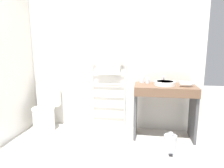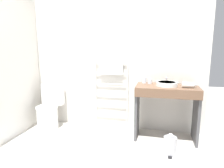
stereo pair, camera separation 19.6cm
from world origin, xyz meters
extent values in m
cube|color=silver|center=(0.00, 1.59, 1.28)|extent=(3.20, 0.12, 2.57)
cube|color=silver|center=(-1.54, 0.76, 1.28)|extent=(0.12, 2.26, 2.57)
cylinder|color=white|center=(-1.13, 1.15, 0.20)|extent=(0.37, 0.37, 0.40)
cylinder|color=white|center=(-1.13, 1.15, 0.41)|extent=(0.38, 0.38, 0.02)
cube|color=white|center=(-1.13, 1.39, 0.59)|extent=(0.40, 0.15, 0.39)
cylinder|color=silver|center=(-1.13, 1.39, 0.79)|extent=(0.05, 0.05, 0.01)
cylinder|color=white|center=(-0.31, 1.49, 0.63)|extent=(0.02, 0.02, 1.25)
cylinder|color=white|center=(0.28, 1.49, 0.63)|extent=(0.02, 0.02, 1.25)
cylinder|color=white|center=(-0.02, 1.49, 0.23)|extent=(0.59, 0.02, 0.02)
cylinder|color=white|center=(-0.02, 1.49, 0.42)|extent=(0.59, 0.02, 0.02)
cylinder|color=white|center=(-0.02, 1.49, 0.62)|extent=(0.59, 0.02, 0.02)
cylinder|color=white|center=(-0.02, 1.49, 0.81)|extent=(0.59, 0.02, 0.02)
cylinder|color=white|center=(-0.02, 1.49, 1.01)|extent=(0.59, 0.02, 0.02)
cylinder|color=white|center=(-0.02, 1.49, 1.20)|extent=(0.59, 0.02, 0.02)
cube|color=silver|center=(-0.02, 1.47, 1.10)|extent=(0.42, 0.04, 0.22)
cube|color=brown|center=(0.94, 1.22, 0.85)|extent=(0.95, 0.53, 0.03)
cube|color=brown|center=(0.94, 0.97, 0.79)|extent=(0.95, 0.02, 0.10)
cube|color=#4C4C4F|center=(0.48, 1.22, 0.42)|extent=(0.04, 0.45, 0.84)
cube|color=#4C4C4F|center=(1.39, 1.22, 0.42)|extent=(0.04, 0.45, 0.84)
cylinder|color=white|center=(0.93, 1.22, 0.90)|extent=(0.33, 0.33, 0.06)
cylinder|color=silver|center=(0.93, 1.22, 0.93)|extent=(0.27, 0.27, 0.01)
cylinder|color=silver|center=(0.93, 1.41, 0.93)|extent=(0.02, 0.02, 0.12)
cylinder|color=silver|center=(0.93, 1.37, 0.98)|extent=(0.02, 0.09, 0.02)
cylinder|color=silver|center=(0.57, 1.38, 0.92)|extent=(0.07, 0.07, 0.10)
cylinder|color=silver|center=(0.66, 1.35, 0.92)|extent=(0.07, 0.07, 0.09)
cylinder|color=white|center=(1.23, 1.16, 0.91)|extent=(0.17, 0.08, 0.08)
cone|color=silver|center=(1.34, 1.16, 0.91)|extent=(0.06, 0.07, 0.07)
cube|color=white|center=(1.19, 1.25, 0.91)|extent=(0.05, 0.10, 0.06)
cylinder|color=#B7B7BC|center=(0.99, 0.73, 0.13)|extent=(0.18, 0.18, 0.25)
sphere|color=#B7B7BC|center=(0.99, 0.73, 0.27)|extent=(0.08, 0.08, 0.08)
cube|color=black|center=(0.99, 0.62, 0.01)|extent=(0.05, 0.04, 0.02)
cube|color=#B2BCCC|center=(-1.14, 0.65, 0.01)|extent=(0.56, 0.36, 0.01)
camera|label=1|loc=(0.59, -1.97, 1.47)|focal=32.00mm
camera|label=2|loc=(0.78, -1.93, 1.47)|focal=32.00mm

